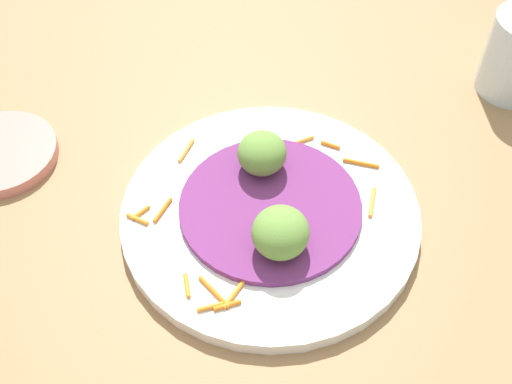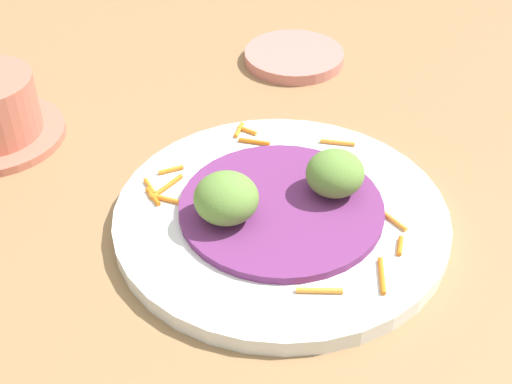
{
  "view_description": "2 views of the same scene",
  "coord_description": "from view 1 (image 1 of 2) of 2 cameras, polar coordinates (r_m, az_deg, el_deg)",
  "views": [
    {
      "loc": [
        -12.26,
        -37.87,
        48.83
      ],
      "look_at": [
        1.15,
        -4.39,
        5.58
      ],
      "focal_mm": 44.98,
      "sensor_mm": 36.0,
      "label": 1
    },
    {
      "loc": [
        37.48,
        -30.55,
        40.29
      ],
      "look_at": [
        0.69,
        -6.44,
        4.89
      ],
      "focal_mm": 49.62,
      "sensor_mm": 36.0,
      "label": 2
    }
  ],
  "objects": [
    {
      "name": "side_plate_small",
      "position": [
        0.68,
        -21.74,
        3.2
      ],
      "size": [
        11.06,
        11.06,
        1.23
      ],
      "primitive_type": "cylinder",
      "color": "tan",
      "rests_on": "table_surface"
    },
    {
      "name": "guac_scoop_left",
      "position": [
        0.53,
        2.19,
        -3.61
      ],
      "size": [
        6.84,
        6.89,
        3.9
      ],
      "primitive_type": "ellipsoid",
      "rotation": [
        0.0,
        0.0,
        0.98
      ],
      "color": "olive",
      "rests_on": "cabbage_bed"
    },
    {
      "name": "carrot_garnish",
      "position": [
        0.57,
        -0.97,
        -2.36
      ],
      "size": [
        23.99,
        19.11,
        0.4
      ],
      "color": "orange",
      "rests_on": "main_plate"
    },
    {
      "name": "table_surface",
      "position": [
        0.62,
        -2.48,
        -0.12
      ],
      "size": [
        110.0,
        110.0,
        2.0
      ],
      "primitive_type": "cube",
      "color": "#936D47",
      "rests_on": "ground"
    },
    {
      "name": "cabbage_bed",
      "position": [
        0.58,
        1.28,
        -1.31
      ],
      "size": [
        16.49,
        16.49,
        0.68
      ],
      "primitive_type": "cylinder",
      "color": "#702D6B",
      "rests_on": "main_plate"
    },
    {
      "name": "main_plate",
      "position": [
        0.58,
        1.26,
        -1.95
      ],
      "size": [
        27.07,
        27.07,
        1.41
      ],
      "primitive_type": "cylinder",
      "color": "white",
      "rests_on": "table_surface"
    },
    {
      "name": "guac_scoop_center",
      "position": [
        0.59,
        0.54,
        3.49
      ],
      "size": [
        6.2,
        6.28,
        3.73
      ],
      "primitive_type": "ellipsoid",
      "rotation": [
        0.0,
        0.0,
        4.24
      ],
      "color": "olive",
      "rests_on": "cabbage_bed"
    }
  ]
}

